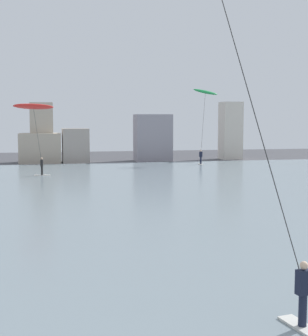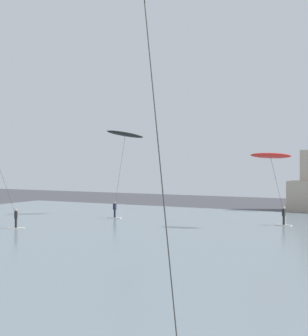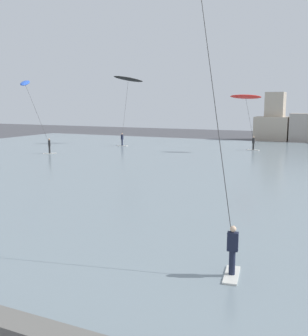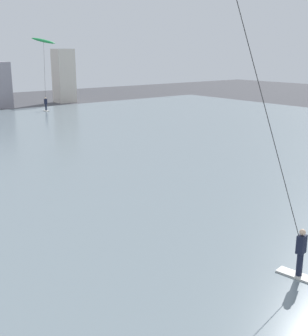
# 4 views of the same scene
# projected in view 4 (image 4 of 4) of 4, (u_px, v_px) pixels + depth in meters

# --- Properties ---
(kitesurfer_green) EXTENTS (2.95, 3.51, 8.69)m
(kitesurfer_green) POSITION_uv_depth(u_px,v_px,m) (44.00, 48.00, 52.97)
(kitesurfer_green) COLOR silver
(kitesurfer_green) RESTS_ON water_bay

